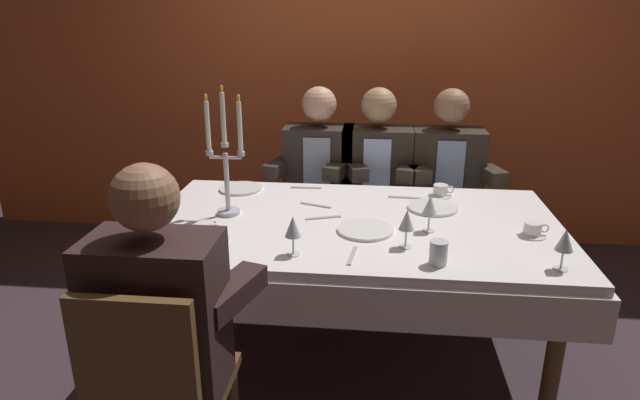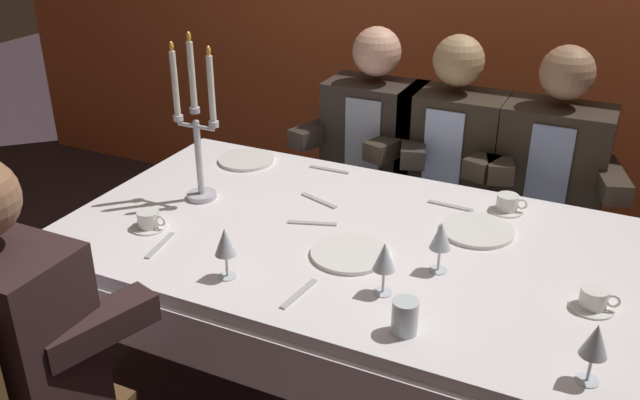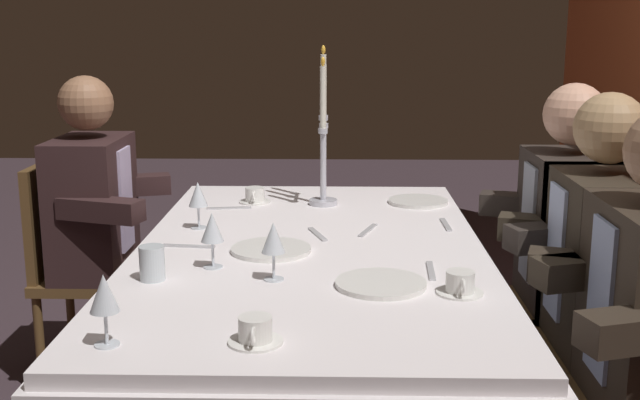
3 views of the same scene
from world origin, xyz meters
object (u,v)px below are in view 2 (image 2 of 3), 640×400
Objects in this scene: candelabra at (197,133)px; wine_glass_0 at (441,237)px; coffee_cup_0 at (149,221)px; water_tumbler_0 at (405,317)px; dinner_plate_0 at (350,253)px; dinner_plate_1 at (477,230)px; coffee_cup_1 at (594,300)px; dining_table at (347,265)px; wine_glass_3 at (225,243)px; seated_diner_3 at (552,168)px; wine_glass_2 at (595,342)px; seated_diner_0 at (6,337)px; dinner_plate_2 at (246,160)px; coffee_cup_2 at (508,204)px; seated_diner_2 at (451,151)px; wine_glass_1 at (384,258)px; seated_diner_1 at (374,139)px.

candelabra is 3.74× the size of wine_glass_0.
candelabra is 0.35m from coffee_cup_0.
water_tumbler_0 is at bearing -10.63° from coffee_cup_0.
dinner_plate_0 is 0.70m from coffee_cup_0.
dinner_plate_1 is 1.87× the size of coffee_cup_1.
wine_glass_0 reaches higher than coffee_cup_1.
dining_table is 14.70× the size of coffee_cup_1.
wine_glass_0 is at bearing 28.60° from wine_glass_3.
coffee_cup_1 is (1.41, 0.15, 0.00)m from coffee_cup_0.
dining_table is 0.18m from dinner_plate_0.
wine_glass_0 is 0.13× the size of seated_diner_3.
dining_table is 11.83× the size of wine_glass_2.
seated_diner_0 is (0.01, -0.91, -0.26)m from candelabra.
water_tumbler_0 is at bearing -179.50° from wine_glass_2.
dinner_plate_2 is at bearing 90.46° from coffee_cup_0.
dinner_plate_0 is at bearing -114.93° from seated_diner_3.
dining_table is at bearing -137.22° from coffee_cup_2.
dinner_plate_1 is 0.74m from seated_diner_2.
seated_diner_0 is at bearing -139.36° from wine_glass_0.
seated_diner_2 is at bearing 100.44° from water_tumbler_0.
dinner_plate_2 is 1.42× the size of wine_glass_0.
seated_diner_2 is at bearing 180.00° from seated_diner_3.
seated_diner_0 reaches higher than dinner_plate_2.
wine_glass_3 is at bearing -151.40° from wine_glass_0.
seated_diner_3 reaches higher than water_tumbler_0.
wine_glass_2 is (1.40, -0.45, -0.14)m from candelabra.
seated_diner_0 is at bearing -86.79° from coffee_cup_0.
wine_glass_1 is at bearing -42.40° from dinner_plate_0.
dinner_plate_0 is at bearing -173.59° from wine_glass_0.
dinner_plate_0 is 0.20× the size of seated_diner_1.
dinner_plate_0 is 1.89× the size of coffee_cup_2.
seated_diner_1 is (-0.69, 0.48, -0.03)m from coffee_cup_2.
coffee_cup_0 and coffee_cup_1 have the same top height.
wine_glass_0 is 0.13× the size of seated_diner_2.
dining_table is 0.90m from seated_diner_2.
wine_glass_1 is at bearing -120.34° from wine_glass_0.
dinner_plate_0 is 1.11m from seated_diner_3.
candelabra is (-0.60, 0.03, 0.37)m from dining_table.
candelabra is at bearing 177.24° from dining_table.
dinner_plate_0 is 1.01m from seated_diner_2.
wine_glass_0 is at bearing -7.20° from candelabra.
wine_glass_3 is 0.13× the size of seated_diner_3.
seated_diner_0 reaches higher than coffee_cup_2.
wine_glass_0 is at bearing 179.32° from coffee_cup_1.
seated_diner_3 is at bearing 57.74° from seated_diner_0.
coffee_cup_1 is (1.41, -0.50, 0.02)m from dinner_plate_2.
coffee_cup_0 is at bearing -89.54° from dinner_plate_2.
coffee_cup_1 is 0.11× the size of seated_diner_0.
seated_diner_1 is 1.00× the size of seated_diner_2.
dinner_plate_0 is 1.07× the size of dinner_plate_2.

